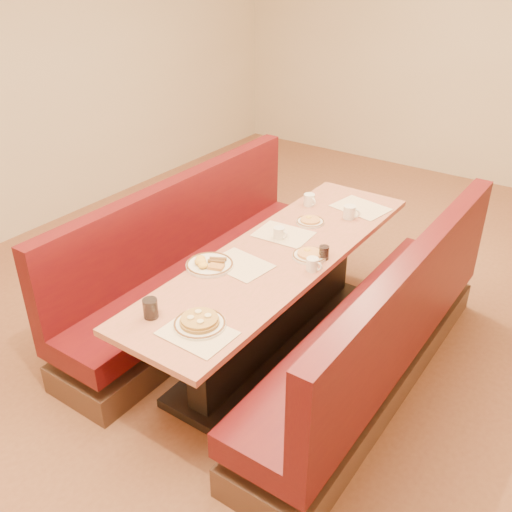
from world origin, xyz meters
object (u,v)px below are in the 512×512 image
Objects in this scene: coffee_mug_b at (279,233)px; coffee_mug_c at (350,212)px; pancake_plate at (200,322)px; booth_left at (196,271)px; coffee_mug_d at (309,200)px; soda_tumbler_mid at (324,253)px; diner_table at (279,301)px; eggs_plate at (209,264)px; booth_right at (379,341)px; soda_tumbler_near at (150,308)px; coffee_mug_a at (313,264)px.

coffee_mug_c is at bearing 69.97° from coffee_mug_b.
coffee_mug_b reaches higher than pancake_plate.
booth_left is 8.96× the size of pancake_plate.
coffee_mug_b is at bearing -57.46° from coffee_mug_d.
booth_left is at bearing -174.58° from soda_tumbler_mid.
diner_table is 23.21× the size of coffee_mug_b.
coffee_mug_d is (0.51, 0.75, 0.43)m from booth_left.
eggs_plate is 0.73m from soda_tumbler_mid.
booth_right is at bearing -16.44° from coffee_mug_d.
soda_tumbler_near is (-0.18, -0.99, 0.43)m from diner_table.
coffee_mug_d is 0.82m from soda_tumbler_mid.
diner_table is 22.51× the size of soda_tumbler_near.
booth_left reaches higher than coffee_mug_d.
soda_tumbler_mid is at bearing -7.09° from coffee_mug_b.
booth_right reaches higher than coffee_mug_b.
eggs_plate is 3.38× the size of soda_tumbler_mid.
coffee_mug_c is (-0.60, 0.73, 0.44)m from booth_right.
soda_tumbler_mid is (-0.46, 0.09, 0.43)m from booth_right.
pancake_plate is at bearing -100.38° from soda_tumbler_mid.
soda_tumbler_near is 1.18m from soda_tumbler_mid.
coffee_mug_a is at bearing -84.88° from soda_tumbler_mid.
coffee_mug_b is at bearing 168.92° from booth_right.
coffee_mug_a is (-0.45, -0.07, 0.43)m from booth_right.
coffee_mug_d reaches higher than coffee_mug_b.
coffee_mug_a is at bearing 30.93° from eggs_plate.
coffee_mug_b is at bearing 14.92° from booth_left.
booth_right is at bearing -11.57° from soda_tumbler_mid.
booth_right reaches higher than coffee_mug_a.
booth_left is 1.09m from soda_tumbler_mid.
eggs_plate is (-0.35, 0.51, -0.00)m from pancake_plate.
booth_right is at bearing 54.45° from pancake_plate.
diner_table is 0.89m from coffee_mug_d.
pancake_plate is at bearing -125.55° from booth_right.
pancake_plate is 2.58× the size of coffee_mug_a.
booth_left is at bearing -161.69° from coffee_mug_b.
coffee_mug_a reaches higher than diner_table.
soda_tumbler_mid reaches higher than coffee_mug_b.
booth_right reaches higher than pancake_plate.
coffee_mug_d is (-0.11, 0.59, 0.00)m from coffee_mug_b.
soda_tumbler_mid reaches higher than coffee_mug_a.
coffee_mug_a is (0.55, 0.33, 0.02)m from eggs_plate.
coffee_mug_c reaches higher than coffee_mug_b.
coffee_mug_c reaches higher than coffee_mug_d.
soda_tumbler_near is at bearing -89.94° from coffee_mug_b.
booth_right is at bearing -7.69° from coffee_mug_b.
coffee_mug_c reaches higher than eggs_plate.
booth_right is at bearing 0.00° from booth_left.
coffee_mug_b is at bearing 100.43° from pancake_plate.
booth_right reaches higher than diner_table.
booth_left is (-0.73, 0.00, -0.01)m from diner_table.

